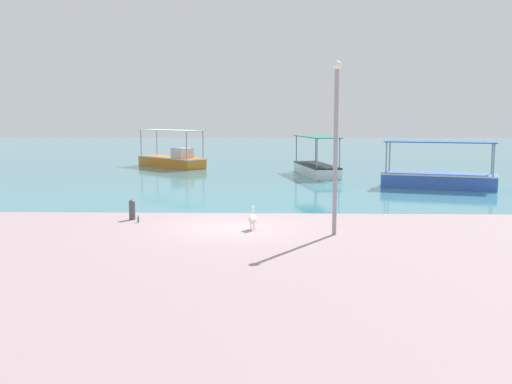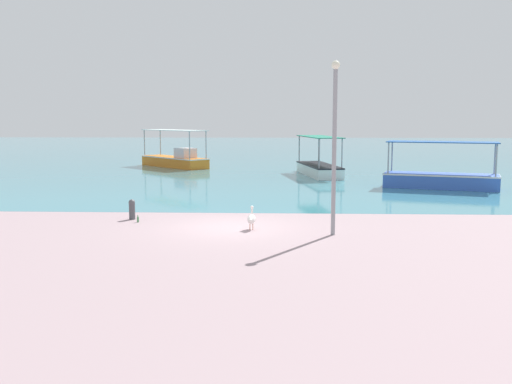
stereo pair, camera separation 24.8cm
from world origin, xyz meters
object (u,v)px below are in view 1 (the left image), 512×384
Objects in this scene: fishing_boat_outer at (316,167)px; mooring_bollard at (132,209)px; fishing_boat_near_right at (438,178)px; glass_bottle at (138,220)px; fishing_boat_far_right at (172,159)px; pelican at (253,219)px; lamp_post at (336,138)px.

fishing_boat_outer is 8.74× the size of mooring_bollard.
fishing_boat_near_right reaches higher than glass_bottle.
fishing_boat_far_right is 25.88m from pelican.
fishing_boat_near_right is 1.03× the size of fishing_boat_far_right.
lamp_post is 8.15m from mooring_bollard.
glass_bottle is at bearing 164.01° from pelican.
fishing_boat_near_right is 8.25× the size of mooring_bollard.
fishing_boat_far_right reaches higher than glass_bottle.
lamp_post reaches higher than pelican.
lamp_post is 20.54× the size of glass_bottle.
mooring_bollard is at bearing 121.28° from glass_bottle.
mooring_bollard is (-8.12, -17.03, -0.13)m from fishing_boat_outer.
glass_bottle is (0.36, -0.60, -0.30)m from mooring_bollard.
mooring_bollard is (-4.56, 1.80, 0.03)m from pelican.
pelican reaches higher than glass_bottle.
fishing_boat_near_right is at bearing 38.02° from glass_bottle.
fishing_boat_outer is 24.55× the size of glass_bottle.
fishing_boat_outer is at bearing -29.50° from fishing_boat_far_right.
fishing_boat_outer is 18.87m from mooring_bollard.
fishing_boat_far_right is 7.52× the size of pelican.
fishing_boat_far_right is at bearing 105.99° from pelican.
mooring_bollard is 0.76m from glass_bottle.
fishing_boat_outer is at bearing 87.43° from lamp_post.
pelican is 1.06× the size of mooring_bollard.
fishing_boat_far_right reaches higher than fishing_boat_near_right.
pelican is 4.37m from glass_bottle.
mooring_bollard reaches higher than glass_bottle.
lamp_post reaches higher than mooring_bollard.
fishing_boat_far_right reaches higher than pelican.
fishing_boat_near_right is at bearing -37.38° from fishing_boat_far_right.
lamp_post is at bearing -15.90° from glass_bottle.
lamp_post is at bearing -92.57° from fishing_boat_outer.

